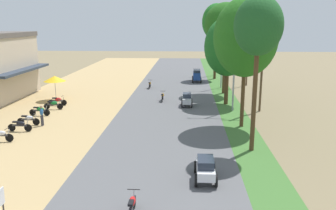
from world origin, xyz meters
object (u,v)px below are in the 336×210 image
Objects in this scene: parked_motorbike_third at (29,119)px; utility_pole_far at (248,47)px; streetlamp_mid at (222,52)px; car_sedan_white at (205,168)px; median_tree_nearest at (258,27)px; streetlamp_near at (235,60)px; median_tree_fifth at (216,22)px; median_tree_second at (246,37)px; median_tree_fourth at (226,24)px; motorbike_ahead_second at (132,204)px; median_tree_third at (228,47)px; vendor_umbrella at (55,79)px; car_hatchback_silver at (187,99)px; motorbike_ahead_third at (163,96)px; parked_motorbike_second at (20,125)px; parked_motorbike_fifth at (54,104)px; parked_motorbike_fourth at (40,110)px; streetlamp_far at (215,48)px; car_van_blue at (197,75)px; pedestrian_on_shoulder at (42,114)px; parked_motorbike_sixth at (58,100)px; utility_pole_near at (263,58)px; parked_motorbike_nearest at (1,135)px; motorbike_ahead_fourth at (150,84)px.

parked_motorbike_third is 27.98m from utility_pole_far.
car_sedan_white is at bearing -96.95° from streetlamp_mid.
median_tree_nearest is 10.76m from streetlamp_near.
utility_pole_far is at bearing -53.40° from median_tree_fifth.
utility_pole_far is at bearing 79.75° from median_tree_second.
median_tree_fourth is 5.55× the size of motorbike_ahead_second.
median_tree_third is at bearing 73.87° from motorbike_ahead_second.
vendor_umbrella is at bearing -154.41° from utility_pole_far.
car_hatchback_silver is 3.28m from motorbike_ahead_third.
parked_motorbike_second is 1.00× the size of parked_motorbike_fifth.
motorbike_ahead_second is (-6.41, -18.41, -4.05)m from streetlamp_near.
parked_motorbike_fourth is 0.24× the size of streetlamp_mid.
motorbike_ahead_third is (-6.66, -18.29, -3.66)m from streetlamp_far.
median_tree_third is 3.49× the size of car_van_blue.
vendor_umbrella is at bearing 154.49° from median_tree_second.
pedestrian_on_shoulder is at bearing 125.37° from motorbike_ahead_second.
median_tree_nearest is 28.79m from median_tree_fifth.
car_van_blue is (-2.79, 25.84, -6.63)m from median_tree_nearest.
median_tree_fourth is at bearing -90.13° from streetlamp_far.
streetlamp_mid is 11.06m from motorbike_ahead_third.
pedestrian_on_shoulder is 0.67× the size of car_van_blue.
median_tree_nearest is at bearing -34.52° from parked_motorbike_sixth.
parked_motorbike_third is 0.71× the size of vendor_umbrella.
car_hatchback_silver is at bearing 161.05° from streetlamp_near.
streetlamp_far is at bearing 96.40° from utility_pole_near.
median_tree_fourth is at bearing 89.85° from median_tree_nearest.
vendor_umbrella reaches higher than parked_motorbike_nearest.
median_tree_nearest reaches higher than utility_pole_near.
utility_pole_near is 20.89m from motorbike_ahead_second.
streetlamp_mid is (0.27, -6.96, -3.49)m from median_tree_fifth.
pedestrian_on_shoulder is 0.18× the size of utility_pole_near.
utility_pole_far is at bearing 57.55° from median_tree_fourth.
parked_motorbike_third is 1.00× the size of parked_motorbike_sixth.
parked_motorbike_third is 1.00× the size of motorbike_ahead_third.
motorbike_ahead_fourth is at bearing 50.35° from parked_motorbike_sixth.
median_tree_second reaches higher than car_sedan_white.
median_tree_fifth is (16.20, 18.96, 7.37)m from parked_motorbike_fifth.
parked_motorbike_second is 0.80× the size of car_sedan_white.
car_sedan_white is at bearing -99.36° from median_tree_third.
streetlamp_mid is 4.20× the size of motorbike_ahead_second.
median_tree_second reaches higher than streetlamp_near.
vendor_umbrella reaches higher than motorbike_ahead_third.
streetlamp_near reaches higher than car_van_blue.
median_tree_second is at bearing 64.11° from motorbike_ahead_second.
parked_motorbike_fourth is (-0.12, 6.80, 0.00)m from parked_motorbike_nearest.
pedestrian_on_shoulder is 0.81× the size of car_hatchback_silver.
car_van_blue is at bearing 49.68° from parked_motorbike_fifth.
parked_motorbike_fifth is 18.27m from median_tree_second.
parked_motorbike_second is at bearing -144.61° from car_hatchback_silver.
parked_motorbike_fourth is 22.41m from streetlamp_mid.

